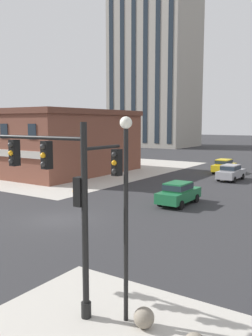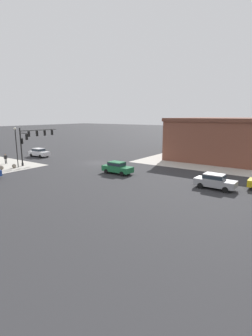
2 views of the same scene
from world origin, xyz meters
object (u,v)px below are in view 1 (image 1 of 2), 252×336
Objects in this scene: street_lamp_corner_near at (126,198)px; car_cross_eastbound at (178,192)px; traffic_signal_main at (45,179)px; car_parked_curb at (231,172)px; car_main_northbound_far at (224,165)px; bollard_sphere_curb_a at (144,318)px.

car_cross_eastbound is at bearing 109.76° from street_lamp_corner_near.
car_parked_curb is at bearing 95.56° from traffic_signal_main.
traffic_signal_main is at bearing -81.24° from car_main_northbound_far.
car_parked_curb is at bearing 91.25° from car_cross_eastbound.
traffic_signal_main is 1.66× the size of car_main_northbound_far.
street_lamp_corner_near is 1.42× the size of car_main_northbound_far.
car_cross_eastbound is (-6.20, 15.44, 0.60)m from bollard_sphere_curb_a.
car_parked_curb is at bearing -64.55° from car_main_northbound_far.
car_parked_curb is (-0.29, 13.39, 0.00)m from car_cross_eastbound.
street_lamp_corner_near is 1.42× the size of car_cross_eastbound.
bollard_sphere_curb_a is at bearing 5.47° from traffic_signal_main.
car_main_northbound_far and car_parked_curb have the same top height.
traffic_signal_main is 1.17× the size of street_lamp_corner_near.
car_main_northbound_far is at bearing 104.74° from bollard_sphere_curb_a.
bollard_sphere_curb_a is 3.59m from street_lamp_corner_near.
traffic_signal_main is 1.64× the size of car_parked_curb.
street_lamp_corner_near reaches higher than traffic_signal_main.
street_lamp_corner_near is 29.53m from car_parked_curb.
traffic_signal_main is 16.33m from car_cross_eastbound.
street_lamp_corner_near is (2.99, 0.38, -0.36)m from traffic_signal_main.
street_lamp_corner_near is (-0.67, 0.03, 3.53)m from bollard_sphere_curb_a.
street_lamp_corner_near reaches higher than car_cross_eastbound.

